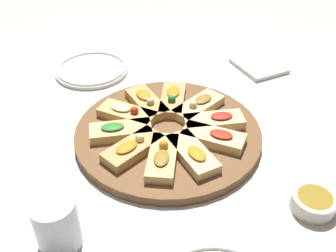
{
  "coord_description": "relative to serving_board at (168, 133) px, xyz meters",
  "views": [
    {
      "loc": [
        -0.49,
        0.44,
        0.53
      ],
      "look_at": [
        0.0,
        0.0,
        0.03
      ],
      "focal_mm": 42.0,
      "sensor_mm": 36.0,
      "label": 1
    }
  ],
  "objects": [
    {
      "name": "focaccia_slice_2",
      "position": [
        0.1,
        -0.02,
        0.02
      ],
      "size": [
        0.14,
        0.08,
        0.03
      ],
      "color": "tan",
      "rests_on": "serving_board"
    },
    {
      "name": "focaccia_slice_3",
      "position": [
        0.09,
        0.04,
        0.02
      ],
      "size": [
        0.14,
        0.1,
        0.03
      ],
      "color": "tan",
      "rests_on": "serving_board"
    },
    {
      "name": "ground_plane",
      "position": [
        0.0,
        0.0,
        -0.01
      ],
      "size": [
        3.0,
        3.0,
        0.0
      ],
      "primitive_type": "plane",
      "color": "beige"
    },
    {
      "name": "serving_board",
      "position": [
        0.0,
        0.0,
        0.0
      ],
      "size": [
        0.4,
        0.4,
        0.02
      ],
      "primitive_type": "cylinder",
      "color": "brown",
      "rests_on": "ground_plane"
    },
    {
      "name": "focaccia_slice_0",
      "position": [
        0.01,
        -0.1,
        0.02
      ],
      "size": [
        0.06,
        0.13,
        0.03
      ],
      "color": "#E5C689",
      "rests_on": "serving_board"
    },
    {
      "name": "focaccia_slice_5",
      "position": [
        -0.01,
        0.1,
        0.02
      ],
      "size": [
        0.06,
        0.13,
        0.03
      ],
      "color": "tan",
      "rests_on": "serving_board"
    },
    {
      "name": "focaccia_slice_4",
      "position": [
        0.05,
        0.09,
        0.02
      ],
      "size": [
        0.11,
        0.14,
        0.03
      ],
      "color": "#DBB775",
      "rests_on": "serving_board"
    },
    {
      "name": "focaccia_slice_7",
      "position": [
        -0.1,
        0.02,
        0.02
      ],
      "size": [
        0.14,
        0.08,
        0.03
      ],
      "color": "#E5C689",
      "rests_on": "serving_board"
    },
    {
      "name": "focaccia_slice_6",
      "position": [
        -0.07,
        0.07,
        0.02
      ],
      "size": [
        0.12,
        0.13,
        0.03
      ],
      "color": "#DBB775",
      "rests_on": "serving_board"
    },
    {
      "name": "dipping_bowl",
      "position": [
        -0.32,
        -0.06,
        0.01
      ],
      "size": [
        0.08,
        0.08,
        0.03
      ],
      "color": "silver",
      "rests_on": "ground_plane"
    },
    {
      "name": "napkin_stack",
      "position": [
        0.06,
        -0.39,
        -0.0
      ],
      "size": [
        0.16,
        0.14,
        0.01
      ],
      "primitive_type": "cube",
      "rotation": [
        0.0,
        0.0,
        -0.27
      ],
      "color": "white",
      "rests_on": "ground_plane"
    },
    {
      "name": "focaccia_slice_1",
      "position": [
        0.07,
        -0.07,
        0.02
      ],
      "size": [
        0.12,
        0.13,
        0.03
      ],
      "color": "tan",
      "rests_on": "serving_board"
    },
    {
      "name": "focaccia_slice_9",
      "position": [
        -0.05,
        -0.09,
        0.02
      ],
      "size": [
        0.11,
        0.14,
        0.03
      ],
      "color": "#E5C689",
      "rests_on": "serving_board"
    },
    {
      "name": "focaccia_slice_8",
      "position": [
        -0.09,
        -0.04,
        0.02
      ],
      "size": [
        0.14,
        0.1,
        0.03
      ],
      "color": "#E5C689",
      "rests_on": "serving_board"
    },
    {
      "name": "plate_right",
      "position": [
        0.35,
        -0.03,
        -0.0
      ],
      "size": [
        0.2,
        0.2,
        0.02
      ],
      "color": "white",
      "rests_on": "ground_plane"
    },
    {
      "name": "water_glass",
      "position": [
        -0.09,
        0.31,
        0.04
      ],
      "size": [
        0.07,
        0.07,
        0.09
      ],
      "primitive_type": "cylinder",
      "color": "silver",
      "rests_on": "ground_plane"
    }
  ]
}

